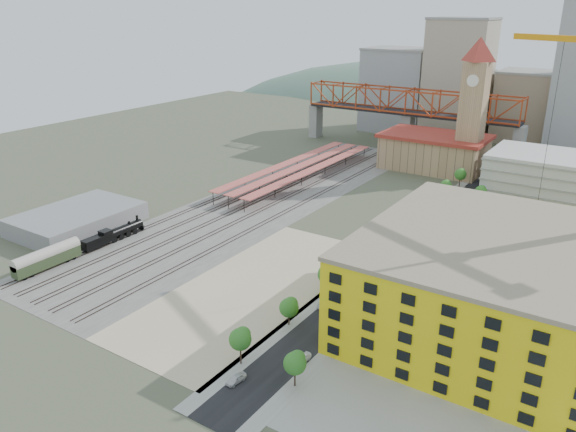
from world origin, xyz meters
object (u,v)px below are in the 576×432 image
Objects in this scene: construction_building at (490,283)px; site_trailer_a at (332,311)px; site_trailer_b at (342,303)px; car_0 at (236,379)px; locomotive at (115,234)px; site_trailer_c at (370,278)px; clock_tower at (474,95)px; site_trailer_d at (384,265)px; coach at (47,258)px.

site_trailer_a is (-26.00, -12.76, -8.10)m from construction_building.
site_trailer_b is 30.79m from car_0.
locomotive is 2.10× the size of site_trailer_a.
site_trailer_c is at bearing 12.62° from locomotive.
clock_tower is 1.03× the size of construction_building.
site_trailer_c is (0.00, 17.11, -0.06)m from site_trailer_a.
site_trailer_b is at bearing 71.15° from site_trailer_a.
site_trailer_b is 1.04× the size of site_trailer_c.
construction_building is at bearing 6.47° from locomotive.
coach is at bearing -163.86° from site_trailer_d.
site_trailer_c is at bearing 71.15° from site_trailer_a.
car_0 is (-3.00, -43.82, -0.59)m from site_trailer_c.
construction_building is at bearing -6.02° from site_trailer_c.
locomotive is at bearing -163.92° from site_trailer_c.
car_0 is at bearing -90.45° from site_trailer_c.
clock_tower reaches higher than construction_building.
construction_building is at bearing 60.71° from car_0.
site_trailer_d is at bearing 32.64° from coach.
construction_building is at bearing 18.29° from coach.
site_trailer_d is (66.00, 42.27, -1.40)m from coach.
coach reaches higher than site_trailer_a.
site_trailer_a is at bearing -106.50° from site_trailer_d.
construction_building is 97.12m from coach.
site_trailer_c is (66.00, 34.76, -1.54)m from coach.
site_trailer_a is 1.01× the size of site_trailer_b.
site_trailer_a is (8.00, -112.76, -27.39)m from clock_tower.
site_trailer_a is at bearing -86.53° from site_trailer_c.
clock_tower is 145.06m from coach.
construction_building is 2.53× the size of locomotive.
construction_building is 30.08m from site_trailer_a.
coach is (-92.00, -30.41, -6.62)m from construction_building.
clock_tower is 5.45× the size of site_trailer_a.
construction_building is at bearing 19.97° from site_trailer_b.
car_0 is (5.00, -139.47, -28.04)m from clock_tower.
site_trailer_a reaches higher than car_0.
site_trailer_b is 20.70m from site_trailer_d.
coach is 74.61m from site_trailer_c.
clock_tower is 127.58m from locomotive.
site_trailer_b is (-26.00, -8.84, -8.11)m from construction_building.
construction_building reaches higher than site_trailer_b.
coach is at bearing -113.98° from clock_tower.
construction_building reaches higher than site_trailer_d.
site_trailer_d is at bearing 93.47° from site_trailer_c.
coach is 69.45m from site_trailer_b.
site_trailer_c is 7.51m from site_trailer_d.
site_trailer_c is (8.00, -95.65, -27.45)m from clock_tower.
site_trailer_b is at bearing -86.53° from site_trailer_c.
construction_building is (34.00, -99.99, -19.29)m from clock_tower.
clock_tower is 5.13× the size of site_trailer_d.
site_trailer_d is at bearing 18.66° from locomotive.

